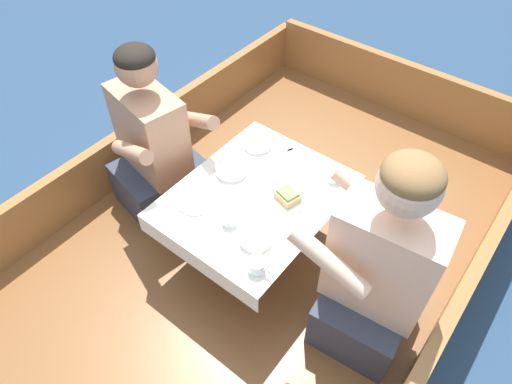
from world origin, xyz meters
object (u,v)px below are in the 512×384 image
object	(u,v)px
person_port	(155,148)
person_starboard	(377,272)
coffee_cup_center	(335,176)
sandwich	(288,196)
coffee_cup_port	(230,218)
coffee_cup_starboard	(257,265)

from	to	relation	value
person_port	person_starboard	distance (m)	1.28
coffee_cup_center	person_starboard	bearing A→B (deg)	-39.83
sandwich	coffee_cup_center	world-z (taller)	sandwich
person_starboard	coffee_cup_center	world-z (taller)	person_starboard
sandwich	coffee_cup_port	size ratio (longest dim) A/B	1.26
coffee_cup_port	coffee_cup_starboard	xyz separation A→B (m)	(0.24, -0.12, -0.00)
sandwich	coffee_cup_center	distance (m)	0.26
person_starboard	coffee_cup_port	bearing A→B (deg)	8.66
person_starboard	coffee_cup_port	size ratio (longest dim) A/B	10.91
sandwich	coffee_cup_starboard	world-z (taller)	sandwich
person_starboard	coffee_cup_port	distance (m)	0.65
coffee_cup_starboard	coffee_cup_center	distance (m)	0.62
coffee_cup_starboard	coffee_cup_center	xyz separation A→B (m)	(-0.02, 0.62, -0.00)
person_port	coffee_cup_starboard	bearing A→B (deg)	-5.87
coffee_cup_port	coffee_cup_center	world-z (taller)	coffee_cup_port
person_port	sandwich	xyz separation A→B (m)	(0.77, 0.10, 0.06)
person_port	coffee_cup_port	size ratio (longest dim) A/B	10.18
coffee_cup_port	coffee_cup_starboard	world-z (taller)	coffee_cup_port
person_starboard	coffee_cup_starboard	xyz separation A→B (m)	(-0.39, -0.28, 0.02)
coffee_cup_port	coffee_cup_starboard	distance (m)	0.27
coffee_cup_center	coffee_cup_port	bearing A→B (deg)	-113.66
sandwich	person_starboard	bearing A→B (deg)	-11.03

